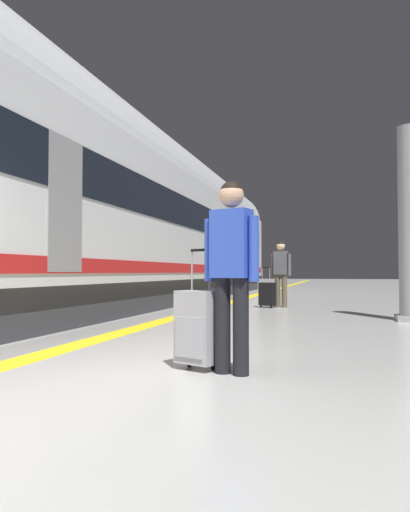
{
  "coord_description": "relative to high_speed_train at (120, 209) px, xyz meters",
  "views": [
    {
      "loc": [
        2.61,
        -3.25,
        0.9
      ],
      "look_at": [
        0.27,
        5.1,
        1.19
      ],
      "focal_mm": 33.29,
      "sensor_mm": 36.0,
      "label": 1
    }
  ],
  "objects": [
    {
      "name": "rolling_suitcase_foreground",
      "position": [
        4.08,
        -6.82,
        -2.11
      ],
      "size": [
        0.43,
        0.35,
        1.12
      ],
      "color": "#9E9EA3",
      "rests_on": "ground"
    },
    {
      "name": "traveller_foreground",
      "position": [
        4.44,
        -6.91,
        -1.51
      ],
      "size": [
        0.52,
        0.29,
        1.71
      ],
      "color": "black",
      "rests_on": "ground"
    },
    {
      "name": "suitcase_near",
      "position": [
        3.62,
        0.95,
        -2.16
      ],
      "size": [
        0.43,
        0.34,
        1.02
      ],
      "color": "black",
      "rests_on": "ground"
    },
    {
      "name": "tactile_edge_band",
      "position": [
        1.85,
        2.22,
        -2.5
      ],
      "size": [
        0.76,
        80.0,
        0.01
      ],
      "primitive_type": "cube",
      "color": "slate",
      "rests_on": "ground"
    },
    {
      "name": "high_speed_train",
      "position": [
        0.0,
        0.0,
        0.0
      ],
      "size": [
        2.94,
        31.53,
        4.97
      ],
      "color": "#38383D",
      "rests_on": "ground"
    },
    {
      "name": "passenger_near",
      "position": [
        3.94,
        1.19,
        -1.52
      ],
      "size": [
        0.52,
        0.26,
        1.69
      ],
      "color": "brown",
      "rests_on": "ground"
    },
    {
      "name": "ground_plane",
      "position": [
        2.73,
        -7.78,
        -2.5
      ],
      "size": [
        120.0,
        120.0,
        0.0
      ],
      "primitive_type": "plane",
      "color": "#B7B7B2"
    },
    {
      "name": "safety_line_strip",
      "position": [
        2.25,
        2.22,
        -2.5
      ],
      "size": [
        0.36,
        80.0,
        0.01
      ],
      "primitive_type": "cube",
      "color": "yellow",
      "rests_on": "ground"
    }
  ]
}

